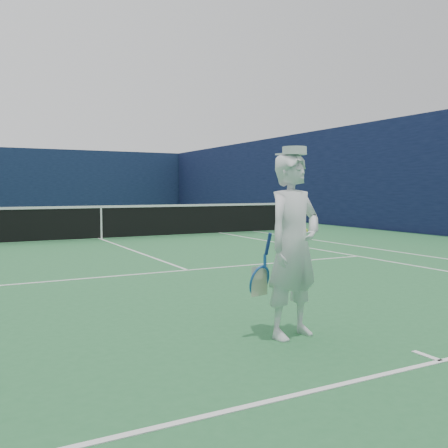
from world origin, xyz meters
TOP-DOWN VIEW (x-y plane):
  - ground at (0.00, 0.00)m, footprint 80.00×80.00m
  - court_markings at (0.00, 0.00)m, footprint 11.03×23.83m
  - windscreen_fence at (0.00, 0.00)m, footprint 20.12×36.12m
  - tennis_net at (0.00, 0.00)m, footprint 12.88×0.09m
  - tennis_player at (-0.71, -10.68)m, footprint 0.85×0.58m

SIDE VIEW (x-z plane):
  - ground at x=0.00m, z-range 0.00..0.00m
  - court_markings at x=0.00m, z-range 0.00..0.01m
  - tennis_net at x=0.00m, z-range 0.02..1.09m
  - tennis_player at x=-0.71m, z-range -0.02..1.89m
  - windscreen_fence at x=0.00m, z-range 0.00..4.00m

